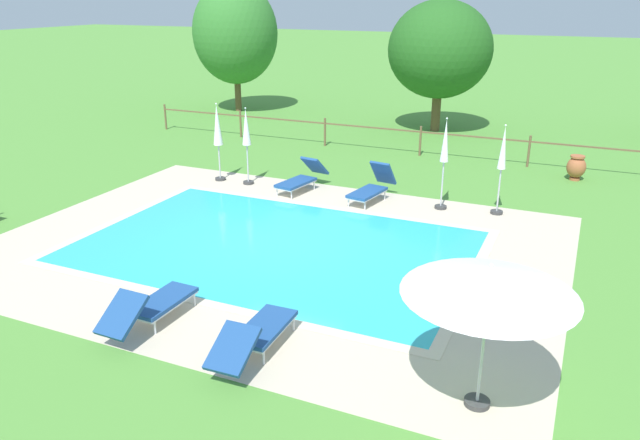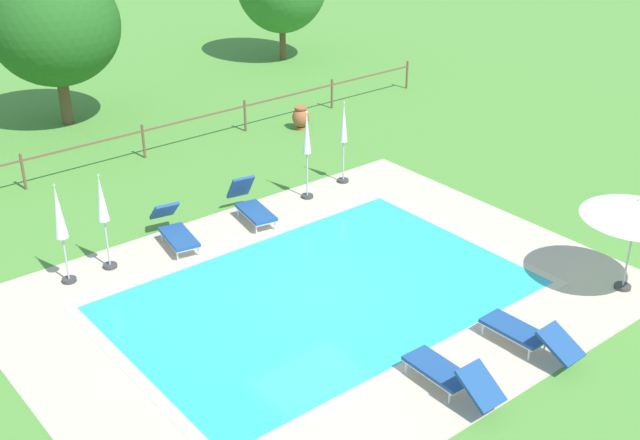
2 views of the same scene
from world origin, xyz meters
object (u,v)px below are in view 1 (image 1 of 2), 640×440
object	(u,v)px
patio_umbrella_closed_row_mid_west	(246,134)
tree_far_west	(440,50)
sun_lounger_north_mid	(152,305)
patio_umbrella_open_foreground	(490,281)
patio_umbrella_closed_row_mid_east	(218,130)
sun_lounger_north_end	(256,333)
sun_lounger_north_near_steps	(372,187)
terracotta_urn_near_fence	(576,167)
tree_centre	(235,33)
patio_umbrella_closed_row_west	(445,151)
sun_lounger_north_far	(301,178)
patio_umbrella_closed_row_centre	(502,158)

from	to	relation	value
patio_umbrella_closed_row_mid_west	tree_far_west	world-z (taller)	tree_far_west
sun_lounger_north_mid	patio_umbrella_open_foreground	size ratio (longest dim) A/B	0.88
sun_lounger_north_mid	patio_umbrella_closed_row_mid_east	bearing A→B (deg)	115.16
sun_lounger_north_end	sun_lounger_north_near_steps	bearing A→B (deg)	96.39
patio_umbrella_closed_row_mid_west	terracotta_urn_near_fence	bearing A→B (deg)	26.40
patio_umbrella_closed_row_mid_west	tree_far_west	distance (m)	10.47
tree_far_west	tree_centre	distance (m)	9.95
sun_lounger_north_mid	patio_umbrella_closed_row_mid_west	xyz separation A→B (m)	(-2.73, 7.93, 1.16)
patio_umbrella_closed_row_west	sun_lounger_north_end	bearing A→B (deg)	-97.11
sun_lounger_north_mid	sun_lounger_north_far	distance (m)	8.05
sun_lounger_north_far	tree_centre	bearing A→B (deg)	128.99
patio_umbrella_closed_row_centre	sun_lounger_north_end	bearing A→B (deg)	-106.38
patio_umbrella_open_foreground	sun_lounger_north_mid	bearing A→B (deg)	-179.61
sun_lounger_north_far	patio_umbrella_closed_row_mid_west	world-z (taller)	patio_umbrella_closed_row_mid_west
patio_umbrella_open_foreground	tree_far_west	xyz separation A→B (m)	(-5.04, 17.69, 1.36)
patio_umbrella_closed_row_centre	tree_centre	xyz separation A→B (m)	(-13.93, 10.13, 2.16)
sun_lounger_north_far	patio_umbrella_open_foreground	xyz separation A→B (m)	(6.54, -7.95, 1.54)
sun_lounger_north_mid	patio_umbrella_open_foreground	world-z (taller)	patio_umbrella_open_foreground
patio_umbrella_open_foreground	patio_umbrella_closed_row_mid_west	size ratio (longest dim) A/B	1.00
sun_lounger_north_near_steps	tree_centre	world-z (taller)	tree_centre
sun_lounger_north_mid	sun_lounger_north_far	world-z (taller)	sun_lounger_north_far
sun_lounger_north_mid	patio_umbrella_closed_row_centre	xyz separation A→B (m)	(4.54, 8.25, 1.12)
patio_umbrella_closed_row_centre	patio_umbrella_closed_row_mid_east	xyz separation A→B (m)	(-8.26, -0.34, 0.08)
sun_lounger_north_end	patio_umbrella_closed_row_west	bearing A→B (deg)	82.89
sun_lounger_north_near_steps	patio_umbrella_open_foreground	size ratio (longest dim) A/B	0.82
sun_lounger_north_far	patio_umbrella_closed_row_centre	size ratio (longest dim) A/B	0.86
sun_lounger_north_mid	tree_far_west	bearing A→B (deg)	88.30
patio_umbrella_closed_row_mid_east	sun_lounger_north_mid	bearing A→B (deg)	-64.84
patio_umbrella_open_foreground	tree_far_west	bearing A→B (deg)	105.90
patio_umbrella_closed_row_west	patio_umbrella_closed_row_mid_east	size ratio (longest dim) A/B	1.03
sun_lounger_north_mid	tree_far_west	size ratio (longest dim) A/B	0.39
sun_lounger_north_far	patio_umbrella_closed_row_west	distance (m)	4.26
sun_lounger_north_far	terracotta_urn_near_fence	size ratio (longest dim) A/B	2.63
sun_lounger_north_end	tree_centre	xyz separation A→B (m)	(-11.49, 18.45, 3.28)
sun_lounger_north_near_steps	patio_umbrella_open_foreground	distance (m)	9.14
tree_far_west	sun_lounger_north_near_steps	bearing A→B (deg)	-86.05
tree_centre	patio_umbrella_closed_row_mid_west	bearing A→B (deg)	-57.49
sun_lounger_north_mid	patio_umbrella_closed_row_centre	world-z (taller)	patio_umbrella_closed_row_centre
sun_lounger_north_end	tree_centre	distance (m)	21.98
sun_lounger_north_near_steps	patio_umbrella_closed_row_mid_west	bearing A→B (deg)	-179.99
sun_lounger_north_mid	terracotta_urn_near_fence	bearing A→B (deg)	63.24
sun_lounger_north_end	terracotta_urn_near_fence	size ratio (longest dim) A/B	2.70
patio_umbrella_closed_row_west	patio_umbrella_closed_row_centre	bearing A→B (deg)	7.66
sun_lounger_north_end	patio_umbrella_closed_row_west	xyz separation A→B (m)	(1.01, 8.12, 1.22)
sun_lounger_north_end	patio_umbrella_closed_row_mid_east	distance (m)	9.94
tree_far_west	tree_centre	world-z (taller)	tree_centre
patio_umbrella_closed_row_mid_east	terracotta_urn_near_fence	world-z (taller)	patio_umbrella_closed_row_mid_east
sun_lounger_north_near_steps	patio_umbrella_closed_row_mid_west	distance (m)	4.09
sun_lounger_north_far	patio_umbrella_closed_row_mid_west	xyz separation A→B (m)	(-1.75, -0.06, 1.15)
sun_lounger_north_end	patio_umbrella_open_foreground	size ratio (longest dim) A/B	0.90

